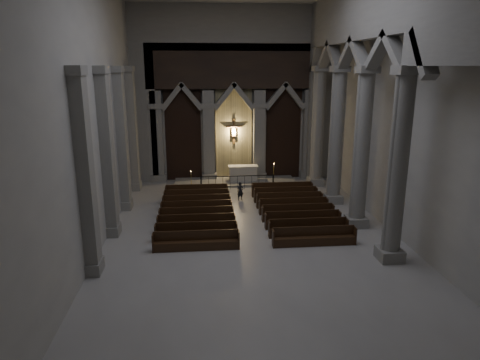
{
  "coord_description": "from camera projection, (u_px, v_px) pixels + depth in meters",
  "views": [
    {
      "loc": [
        -2.42,
        -18.59,
        7.98
      ],
      "look_at": [
        -0.38,
        3.0,
        2.21
      ],
      "focal_mm": 32.0,
      "sensor_mm": 36.0,
      "label": 1
    }
  ],
  "objects": [
    {
      "name": "altar_rail",
      "position": [
        237.0,
        180.0,
        28.55
      ],
      "size": [
        4.93,
        0.09,
        0.97
      ],
      "color": "black",
      "rests_on": "ground"
    },
    {
      "name": "left_pilasters",
      "position": [
        116.0,
        149.0,
        21.91
      ],
      "size": [
        0.6,
        13.0,
        8.03
      ],
      "color": "gray",
      "rests_on": "ground"
    },
    {
      "name": "right_arcade",
      "position": [
        369.0,
        70.0,
        19.93
      ],
      "size": [
        1.0,
        24.0,
        12.0
      ],
      "color": "gray",
      "rests_on": "ground"
    },
    {
      "name": "worshipper",
      "position": [
        240.0,
        191.0,
        26.25
      ],
      "size": [
        0.46,
        0.36,
        1.13
      ],
      "primitive_type": "imported",
      "rotation": [
        0.0,
        0.0,
        0.24
      ],
      "color": "black",
      "rests_on": "ground"
    },
    {
      "name": "altar",
      "position": [
        243.0,
        173.0,
        30.3
      ],
      "size": [
        2.09,
        0.84,
        1.06
      ],
      "color": "beige",
      "rests_on": "sanctuary_step"
    },
    {
      "name": "candle_stand_left",
      "position": [
        191.0,
        185.0,
        28.45
      ],
      "size": [
        0.22,
        0.22,
        1.31
      ],
      "color": "#B29836",
      "rests_on": "ground"
    },
    {
      "name": "pews",
      "position": [
        247.0,
        213.0,
        23.19
      ],
      "size": [
        9.28,
        8.23,
        0.87
      ],
      "color": "black",
      "rests_on": "ground"
    },
    {
      "name": "room",
      "position": [
        255.0,
        76.0,
        18.2
      ],
      "size": [
        24.0,
        24.1,
        12.0
      ],
      "color": "#A4A19B",
      "rests_on": "ground"
    },
    {
      "name": "sanctuary_wall",
      "position": [
        234.0,
        87.0,
        29.56
      ],
      "size": [
        14.0,
        0.77,
        12.0
      ],
      "color": "gray",
      "rests_on": "ground"
    },
    {
      "name": "candle_stand_right",
      "position": [
        273.0,
        179.0,
        29.57
      ],
      "size": [
        0.27,
        0.27,
        1.57
      ],
      "color": "#B29836",
      "rests_on": "ground"
    },
    {
      "name": "sanctuary_step",
      "position": [
        235.0,
        182.0,
        30.34
      ],
      "size": [
        8.5,
        2.6,
        0.15
      ],
      "primitive_type": "cube",
      "color": "gray",
      "rests_on": "ground"
    }
  ]
}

